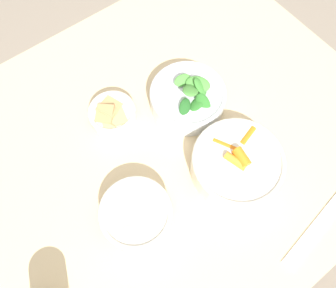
% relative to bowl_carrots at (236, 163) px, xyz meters
% --- Properties ---
extents(ground_plane, '(10.00, 10.00, 0.00)m').
position_rel_bowl_carrots_xyz_m(ground_plane, '(0.06, -0.15, -0.76)').
color(ground_plane, gray).
extents(dining_table, '(1.00, 0.87, 0.73)m').
position_rel_bowl_carrots_xyz_m(dining_table, '(0.06, -0.15, -0.15)').
color(dining_table, beige).
rests_on(dining_table, ground_plane).
extents(bowl_carrots, '(0.20, 0.20, 0.07)m').
position_rel_bowl_carrots_xyz_m(bowl_carrots, '(0.00, 0.00, 0.00)').
color(bowl_carrots, silver).
rests_on(bowl_carrots, dining_table).
extents(bowl_greens, '(0.18, 0.18, 0.09)m').
position_rel_bowl_carrots_xyz_m(bowl_greens, '(-0.02, -0.20, -0.00)').
color(bowl_greens, silver).
rests_on(bowl_greens, dining_table).
extents(bowl_beans_hotdog, '(0.15, 0.15, 0.05)m').
position_rel_bowl_carrots_xyz_m(bowl_beans_hotdog, '(0.24, -0.04, -0.01)').
color(bowl_beans_hotdog, silver).
rests_on(bowl_beans_hotdog, dining_table).
extents(bowl_cookies, '(0.11, 0.11, 0.05)m').
position_rel_bowl_carrots_xyz_m(bowl_cookies, '(0.15, -0.27, -0.01)').
color(bowl_cookies, silver).
rests_on(bowl_cookies, dining_table).
extents(ruler, '(0.30, 0.07, 0.00)m').
position_rel_bowl_carrots_xyz_m(ruler, '(-0.09, 0.20, -0.03)').
color(ruler, silver).
rests_on(ruler, dining_table).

